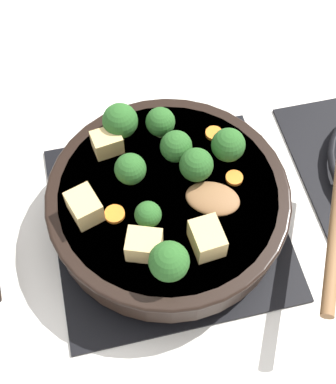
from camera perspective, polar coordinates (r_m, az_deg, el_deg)
ground_plane at (r=0.74m, az=0.00°, el=-3.15°), size 2.40×2.40×0.00m
front_burner_grate at (r=0.73m, az=0.00°, el=-2.71°), size 0.31×0.31×0.03m
skillet_pan at (r=0.69m, az=-0.18°, el=-1.02°), size 0.31×0.40×0.05m
wooden_spoon at (r=0.66m, az=12.04°, el=-2.21°), size 0.22×0.24×0.02m
tofu_cube_center_large at (r=0.70m, az=-6.52°, el=5.27°), size 0.04×0.04×0.03m
tofu_cube_near_handle at (r=0.62m, az=4.19°, el=-4.96°), size 0.05×0.04×0.03m
tofu_cube_east_chunk at (r=0.62m, az=-2.57°, el=-5.68°), size 0.04×0.05×0.03m
tofu_cube_west_chunk at (r=0.65m, az=-8.90°, el=-1.57°), size 0.05×0.04×0.03m
broccoli_floret_near_spoon at (r=0.68m, az=0.87°, el=4.86°), size 0.04×0.04×0.05m
broccoli_floret_center_top at (r=0.66m, az=-4.04°, el=2.44°), size 0.04×0.04×0.05m
broccoli_floret_east_rim at (r=0.60m, az=0.11°, el=-7.43°), size 0.05×0.05×0.05m
broccoli_floret_west_rim at (r=0.70m, az=-5.13°, el=7.55°), size 0.05×0.05×0.05m
broccoli_floret_north_edge at (r=0.63m, az=-2.14°, el=-2.46°), size 0.03×0.03×0.04m
broccoli_floret_south_cluster at (r=0.66m, az=3.04°, el=2.89°), size 0.04×0.04×0.05m
broccoli_floret_mid_floret at (r=0.68m, az=6.44°, el=4.99°), size 0.04×0.04×0.05m
broccoli_floret_small_inner at (r=0.70m, az=-0.82°, el=7.46°), size 0.04×0.04×0.05m
carrot_slice_orange_thin at (r=0.69m, az=7.07°, el=1.50°), size 0.02×0.02×0.01m
carrot_slice_near_center at (r=0.73m, az=4.91°, el=6.25°), size 0.02×0.02×0.01m
carrot_slice_edge_slice at (r=0.66m, az=-5.72°, el=-2.36°), size 0.03×0.03×0.01m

